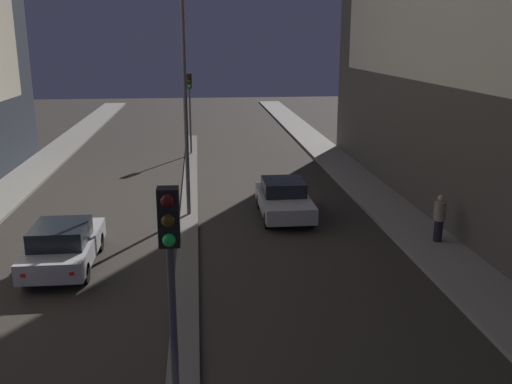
{
  "coord_description": "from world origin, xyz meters",
  "views": [
    {
      "loc": [
        0.47,
        -4.62,
        7.17
      ],
      "look_at": [
        2.97,
        19.76,
        0.5
      ],
      "focal_mm": 40.0,
      "sensor_mm": 36.0,
      "label": 1
    }
  ],
  "objects": [
    {
      "name": "median_strip",
      "position": [
        0.0,
        19.29,
        0.06
      ],
      "size": [
        0.72,
        36.58,
        0.11
      ],
      "color": "#66605B",
      "rests_on": "ground"
    },
    {
      "name": "traffic_light_near",
      "position": [
        0.0,
        3.5,
        3.71
      ],
      "size": [
        0.32,
        0.42,
        4.93
      ],
      "color": "#4C4C51",
      "rests_on": "median_strip"
    },
    {
      "name": "traffic_light_mid",
      "position": [
        0.0,
        30.91,
        3.71
      ],
      "size": [
        0.32,
        0.42,
        4.93
      ],
      "color": "#4C4C51",
      "rests_on": "median_strip"
    },
    {
      "name": "street_lamp",
      "position": [
        0.0,
        18.07,
        5.83
      ],
      "size": [
        0.44,
        0.44,
        9.27
      ],
      "color": "#4C4C51",
      "rests_on": "median_strip"
    },
    {
      "name": "car_left_lane",
      "position": [
        -3.9,
        12.99,
        0.77
      ],
      "size": [
        1.93,
        4.4,
        1.53
      ],
      "color": "#B2B2B7",
      "rests_on": "ground"
    },
    {
      "name": "car_right_lane",
      "position": [
        3.9,
        17.61,
        0.76
      ],
      "size": [
        1.95,
        4.28,
        1.5
      ],
      "color": "#B2B2B7",
      "rests_on": "ground"
    },
    {
      "name": "pedestrian_on_right_sidewalk",
      "position": [
        8.86,
        13.78,
        1.03
      ],
      "size": [
        0.41,
        0.41,
        1.71
      ],
      "color": "black",
      "rests_on": "sidewalk_right"
    }
  ]
}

